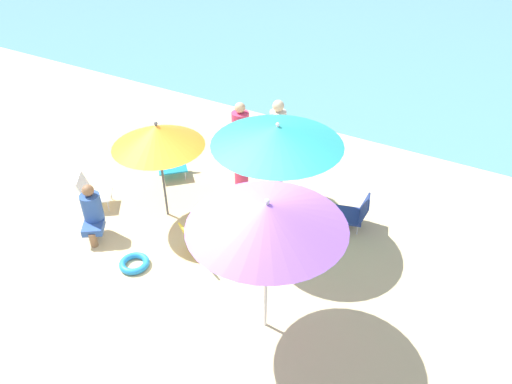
{
  "coord_description": "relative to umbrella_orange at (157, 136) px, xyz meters",
  "views": [
    {
      "loc": [
        3.3,
        -4.08,
        5.2
      ],
      "look_at": [
        0.05,
        1.47,
        0.7
      ],
      "focal_mm": 33.38,
      "sensor_mm": 36.0,
      "label": 1
    }
  ],
  "objects": [
    {
      "name": "person_c",
      "position": [
        -0.67,
        -1.04,
        -1.1
      ],
      "size": [
        0.51,
        0.55,
        0.97
      ],
      "rotation": [
        0.0,
        0.0,
        5.35
      ],
      "color": "#2D519E",
      "rests_on": "ground_plane"
    },
    {
      "name": "person_b",
      "position": [
        1.22,
        1.82,
        -0.68
      ],
      "size": [
        0.3,
        0.3,
        1.77
      ],
      "rotation": [
        0.0,
        0.0,
        5.26
      ],
      "color": "silver",
      "rests_on": "ground_plane"
    },
    {
      "name": "person_a",
      "position": [
        0.63,
        1.49,
        -0.72
      ],
      "size": [
        0.32,
        0.32,
        1.71
      ],
      "rotation": [
        0.0,
        0.0,
        5.27
      ],
      "color": "#DB3866",
      "rests_on": "ground_plane"
    },
    {
      "name": "beach_chair_a",
      "position": [
        2.98,
        1.35,
        -1.29
      ],
      "size": [
        0.68,
        0.65,
        0.58
      ],
      "rotation": [
        0.0,
        0.0,
        -2.86
      ],
      "color": "navy",
      "rests_on": "ground_plane"
    },
    {
      "name": "umbrella_purple",
      "position": [
        2.71,
        -1.27,
        0.3
      ],
      "size": [
        1.9,
        1.9,
        2.11
      ],
      "color": "silver",
      "rests_on": "ground_plane"
    },
    {
      "name": "beach_chair_c",
      "position": [
        -1.3,
        -0.48,
        -1.25
      ],
      "size": [
        0.68,
        0.66,
        0.63
      ],
      "rotation": [
        0.0,
        0.0,
        0.64
      ],
      "color": "white",
      "rests_on": "ground_plane"
    },
    {
      "name": "beach_chair_d",
      "position": [
        1.14,
        -0.57,
        -1.29
      ],
      "size": [
        0.75,
        0.75,
        0.57
      ],
      "rotation": [
        0.0,
        0.0,
        1.13
      ],
      "color": "gold",
      "rests_on": "ground_plane"
    },
    {
      "name": "ground_plane",
      "position": [
        1.47,
        -0.95,
        -1.58
      ],
      "size": [
        40.0,
        40.0,
        0.0
      ],
      "primitive_type": "plane",
      "color": "#D3BC8C"
    },
    {
      "name": "umbrella_teal",
      "position": [
        1.85,
        0.6,
        0.23
      ],
      "size": [
        2.04,
        2.04,
        2.02
      ],
      "color": "silver",
      "rests_on": "ground_plane"
    },
    {
      "name": "umbrella_orange",
      "position": [
        0.0,
        0.0,
        0.0
      ],
      "size": [
        1.51,
        1.51,
        1.83
      ],
      "color": "#4C4C51",
      "rests_on": "ground_plane"
    },
    {
      "name": "beach_chair_b",
      "position": [
        -0.77,
        1.1,
        -1.29
      ],
      "size": [
        0.77,
        0.77,
        0.57
      ],
      "rotation": [
        0.0,
        0.0,
        -0.78
      ],
      "color": "teal",
      "rests_on": "ground_plane"
    },
    {
      "name": "swim_ring",
      "position": [
        0.39,
        -1.3,
        -1.53
      ],
      "size": [
        0.47,
        0.47,
        0.1
      ],
      "primitive_type": "torus",
      "color": "#238CD8",
      "rests_on": "ground_plane"
    },
    {
      "name": "sea_water",
      "position": [
        1.47,
        12.42,
        -1.58
      ],
      "size": [
        40.0,
        16.0,
        0.01
      ],
      "primitive_type": "cube",
      "color": "#5693A3",
      "rests_on": "ground_plane"
    }
  ]
}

